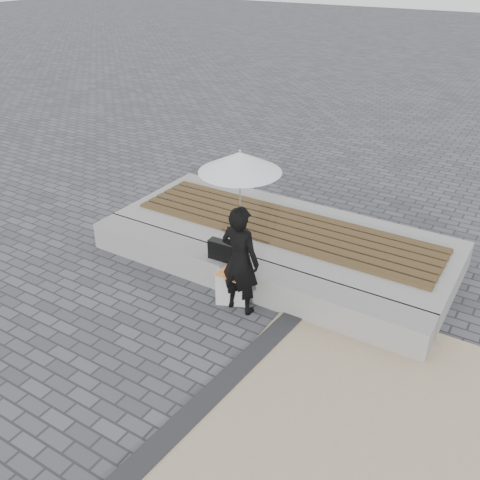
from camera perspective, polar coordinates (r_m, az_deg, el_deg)
name	(u,v)px	position (r m, az deg, el deg)	size (l,w,h in m)	color
ground	(168,356)	(6.21, -7.68, -12.18)	(80.00, 80.00, 0.00)	#525257
edging_band	(196,410)	(5.57, -4.71, -17.67)	(0.25, 5.20, 0.04)	#29292B
seating_ledge	(242,276)	(7.13, 0.24, -3.85)	(5.00, 0.45, 0.40)	gray
timber_platform	(284,239)	(8.03, 4.72, 0.10)	(5.00, 2.00, 0.40)	gray
timber_decking	(284,226)	(7.93, 4.78, 1.49)	(4.60, 1.20, 0.04)	brown
woman	(240,260)	(6.46, 0.00, -2.18)	(0.52, 0.34, 1.44)	black
parasol	(240,162)	(5.91, 0.00, 8.35)	(0.94, 0.94, 1.20)	#ADADB1
handbag	(222,251)	(7.04, -1.89, -1.13)	(0.38, 0.13, 0.27)	black
canvas_tote	(233,288)	(6.84, -0.73, -5.14)	(0.43, 0.18, 0.45)	#BABAB6
magazine	(231,274)	(6.68, -0.98, -3.69)	(0.34, 0.25, 0.01)	#FB2C43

